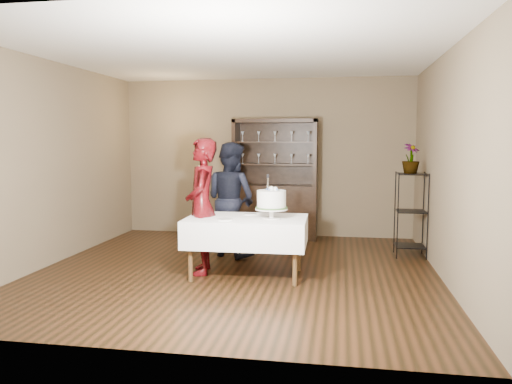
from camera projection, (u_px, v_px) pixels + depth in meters
floor at (236, 271)px, 6.34m from camera, size 5.00×5.00×0.00m
ceiling at (235, 54)px, 6.06m from camera, size 5.00×5.00×0.00m
back_wall at (266, 158)px, 8.65m from camera, size 5.00×0.02×2.70m
wall_left at (52, 163)px, 6.62m from camera, size 0.02×5.00×2.70m
wall_right at (447, 166)px, 5.78m from camera, size 0.02×5.00×2.70m
china_hutch at (275, 199)px, 8.45m from camera, size 1.40×0.48×2.00m
plant_etagere at (411, 211)px, 7.07m from camera, size 0.42×0.42×1.20m
cake_table at (247, 231)px, 6.05m from camera, size 1.47×0.92×0.72m
woman at (202, 206)px, 6.17m from camera, size 0.53×0.69×1.68m
man at (231, 199)px, 7.10m from camera, size 0.99×0.93×1.62m
cake at (272, 201)px, 5.93m from camera, size 0.44×0.44×0.53m
plate_near at (225, 220)px, 5.83m from camera, size 0.23×0.23×0.01m
plate_far at (250, 214)px, 6.26m from camera, size 0.19×0.19×0.01m
potted_plant at (411, 158)px, 6.98m from camera, size 0.33×0.33×0.42m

